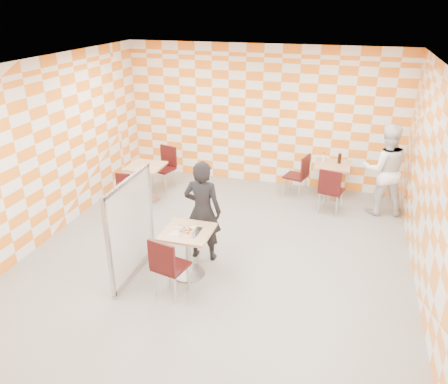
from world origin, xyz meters
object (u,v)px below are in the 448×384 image
chair_main_front (167,264)px  chair_empty_near (130,191)px  second_table (331,175)px  soda_bottle (340,159)px  chair_empty_far (166,164)px  man_white (385,170)px  man_dark (203,211)px  chair_second_side (300,173)px  sport_bottle (323,158)px  empty_table (146,177)px  partition (131,227)px  main_table (188,245)px  chair_second_front (330,188)px

chair_main_front → chair_empty_near: size_ratio=1.00×
second_table → soda_bottle: 0.38m
second_table → chair_empty_far: (-3.49, -0.42, 0.04)m
man_white → man_dark: bearing=30.9°
chair_main_front → chair_empty_far: (-1.54, 3.59, 0.00)m
chair_second_side → man_white: man_white is taller
chair_main_front → chair_empty_near: (-1.61, 2.07, 0.00)m
chair_main_front → sport_bottle: sport_bottle is taller
man_dark → sport_bottle: bearing=-118.3°
empty_table → chair_empty_far: bearing=79.5°
chair_main_front → man_dark: size_ratio=0.56×
chair_empty_near → sport_bottle: sport_bottle is taller
partition → man_white: man_white is taller
second_table → empty_table: bearing=-162.7°
second_table → partition: 4.49m
chair_main_front → man_white: man_white is taller
second_table → partition: size_ratio=0.48×
chair_second_side → soda_bottle: 0.84m
empty_table → chair_second_side: size_ratio=0.81×
chair_empty_far → sport_bottle: (3.29, 0.51, 0.29)m
second_table → chair_second_side: bearing=-167.1°
chair_second_side → soda_bottle: (0.75, 0.23, 0.31)m
second_table → chair_second_side: size_ratio=0.81×
chair_empty_near → empty_table: bearing=94.5°
empty_table → man_white: (4.59, 0.71, 0.37)m
chair_main_front → second_table: bearing=64.2°
main_table → chair_second_side: size_ratio=0.81×
sport_bottle → second_table: bearing=-25.0°
empty_table → chair_second_side: (2.99, 0.99, 0.04)m
main_table → chair_second_front: size_ratio=0.81×
empty_table → chair_empty_far: (0.13, 0.71, 0.04)m
second_table → soda_bottle: bearing=33.9°
empty_table → man_white: 4.66m
chair_second_side → man_white: 1.65m
chair_second_front → second_table: bearing=92.1°
chair_main_front → chair_empty_near: same height
chair_empty_near → man_dark: bearing=-28.5°
main_table → second_table: 3.89m
partition → man_dark: man_dark is taller
empty_table → man_dark: (1.81, -1.76, 0.31)m
second_table → chair_second_front: size_ratio=0.81×
chair_empty_near → main_table: bearing=-41.1°
partition → soda_bottle: 4.63m
empty_table → chair_second_side: chair_second_side is taller
second_table → partition: partition is taller
sport_bottle → empty_table: bearing=-160.4°
empty_table → man_white: size_ratio=0.42×
second_table → chair_empty_near: 4.05m
chair_empty_near → man_white: (4.52, 1.53, 0.34)m
main_table → soda_bottle: (1.98, 3.50, 0.34)m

